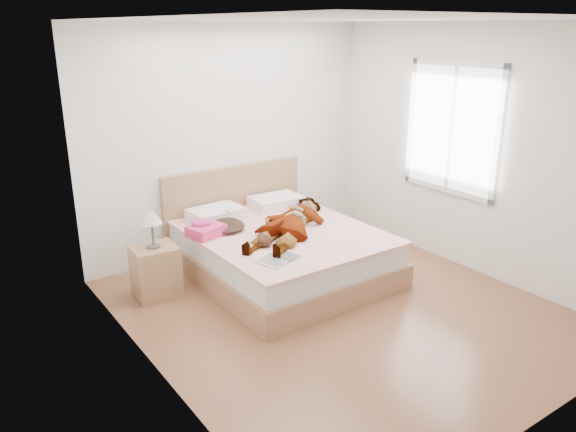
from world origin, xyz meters
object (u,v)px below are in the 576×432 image
(plush_toy, at_px, (264,240))
(woman, at_px, (290,219))
(bed, at_px, (278,249))
(magazine, at_px, (280,259))
(nightstand, at_px, (155,267))
(towel, at_px, (205,229))
(coffee_mug, at_px, (294,232))
(phone, at_px, (230,212))

(plush_toy, bearing_deg, woman, 25.29)
(bed, relative_size, magazine, 4.61)
(nightstand, bearing_deg, towel, 0.31)
(plush_toy, distance_m, nightstand, 1.10)
(magazine, bearing_deg, bed, 56.79)
(bed, bearing_deg, plush_toy, -139.85)
(nightstand, bearing_deg, bed, -10.82)
(magazine, height_order, nightstand, nightstand)
(coffee_mug, height_order, plush_toy, plush_toy)
(bed, height_order, towel, bed)
(woman, xyz_separation_m, towel, (-0.82, 0.35, -0.04))
(coffee_mug, bearing_deg, woman, 63.93)
(coffee_mug, distance_m, nightstand, 1.42)
(plush_toy, bearing_deg, nightstand, 147.11)
(phone, xyz_separation_m, magazine, (-0.05, -1.00, -0.17))
(magazine, height_order, plush_toy, plush_toy)
(bed, bearing_deg, coffee_mug, -90.88)
(woman, distance_m, towel, 0.89)
(towel, bearing_deg, woman, -23.47)
(woman, relative_size, towel, 4.07)
(coffee_mug, bearing_deg, magazine, -137.99)
(magazine, bearing_deg, plush_toy, 79.84)
(woman, height_order, plush_toy, woman)
(phone, xyz_separation_m, plush_toy, (0.02, -0.63, -0.12))
(phone, relative_size, towel, 0.24)
(coffee_mug, relative_size, nightstand, 0.13)
(plush_toy, bearing_deg, coffee_mug, 5.79)
(bed, relative_size, plush_toy, 9.22)
(plush_toy, relative_size, nightstand, 0.25)
(bed, xyz_separation_m, magazine, (-0.46, -0.70, 0.24))
(woman, xyz_separation_m, magazine, (-0.55, -0.60, -0.11))
(bed, xyz_separation_m, plush_toy, (-0.39, -0.33, 0.30))
(phone, relative_size, coffee_mug, 0.78)
(bed, height_order, nightstand, bed)
(phone, distance_m, magazine, 1.02)
(nightstand, bearing_deg, woman, -14.32)
(bed, distance_m, towel, 0.83)
(woman, height_order, magazine, woman)
(magazine, relative_size, coffee_mug, 3.70)
(woman, relative_size, plush_toy, 7.31)
(woman, distance_m, coffee_mug, 0.22)
(bed, xyz_separation_m, coffee_mug, (-0.00, -0.29, 0.28))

